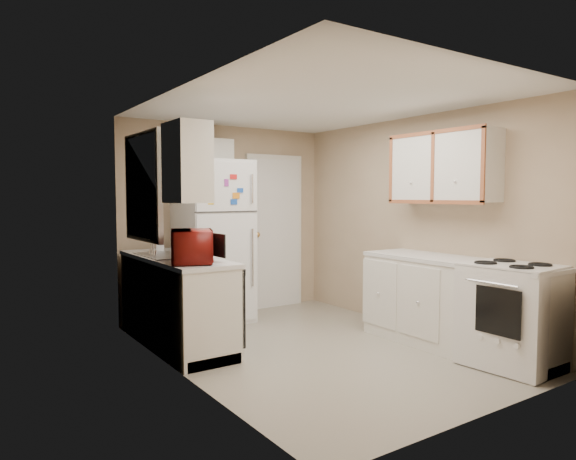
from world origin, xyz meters
TOP-DOWN VIEW (x-y plane):
  - floor at (0.00, 0.00)m, footprint 3.80×3.80m
  - ceiling at (0.00, 0.00)m, footprint 3.80×3.80m
  - wall_left at (-1.40, 0.00)m, footprint 3.80×3.80m
  - wall_right at (1.40, 0.00)m, footprint 3.80×3.80m
  - wall_back at (0.00, 1.90)m, footprint 2.80×2.80m
  - wall_front at (0.00, -1.90)m, footprint 2.80×2.80m
  - left_counter at (-1.10, 0.90)m, footprint 0.60×1.80m
  - dishwasher at (-0.81, 0.30)m, footprint 0.03×0.58m
  - sink at (-1.10, 1.05)m, footprint 0.54×0.74m
  - microwave at (-1.15, 0.37)m, footprint 0.61×0.48m
  - soap_bottle at (-1.06, 1.43)m, footprint 0.11×0.11m
  - window_blinds at (-1.36, 1.05)m, footprint 0.10×0.98m
  - upper_cabinet_left at (-1.25, 0.22)m, footprint 0.30×0.45m
  - refrigerator at (-0.36, 1.60)m, footprint 0.81×0.79m
  - cabinet_over_fridge at (-0.40, 1.75)m, footprint 0.70×0.30m
  - interior_door at (0.70, 1.86)m, footprint 0.86×0.06m
  - right_counter at (1.10, -0.80)m, footprint 0.60×2.00m
  - stove at (1.08, -1.41)m, footprint 0.67×0.80m
  - upper_cabinet_right at (1.25, -0.50)m, footprint 0.30×1.20m

SIDE VIEW (x-z plane):
  - floor at x=0.00m, z-range 0.00..0.00m
  - left_counter at x=-1.10m, z-range 0.00..0.90m
  - right_counter at x=1.10m, z-range 0.00..0.90m
  - stove at x=1.08m, z-range 0.00..0.91m
  - dishwasher at x=-0.81m, z-range 0.13..0.85m
  - sink at x=-1.10m, z-range 0.78..0.94m
  - refrigerator at x=-0.36m, z-range 0.00..1.93m
  - soap_bottle at x=-1.06m, z-range 0.91..1.09m
  - interior_door at x=0.70m, z-range -0.02..2.06m
  - microwave at x=-1.15m, z-range 0.87..1.23m
  - wall_left at x=-1.40m, z-range 1.20..1.20m
  - wall_right at x=1.40m, z-range 1.20..1.20m
  - wall_back at x=0.00m, z-range 1.20..1.20m
  - wall_front at x=0.00m, z-range 1.20..1.20m
  - window_blinds at x=-1.36m, z-range 1.06..2.14m
  - upper_cabinet_left at x=-1.25m, z-range 1.45..2.15m
  - upper_cabinet_right at x=1.25m, z-range 1.45..2.15m
  - cabinet_over_fridge at x=-0.40m, z-range 1.80..2.20m
  - ceiling at x=0.00m, z-range 2.40..2.40m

